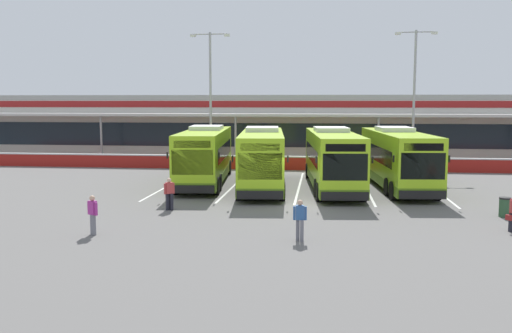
% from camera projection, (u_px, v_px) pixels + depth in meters
% --- Properties ---
extents(ground_plane, '(200.00, 200.00, 0.00)m').
position_uv_depth(ground_plane, '(295.00, 203.00, 29.48)').
color(ground_plane, '#605E5B').
extents(terminal_building, '(70.00, 13.00, 6.00)m').
position_uv_depth(terminal_building, '(308.00, 125.00, 55.66)').
color(terminal_building, beige).
rests_on(terminal_building, ground).
extents(red_barrier_wall, '(60.00, 0.40, 1.10)m').
position_uv_depth(red_barrier_wall, '(304.00, 163.00, 43.71)').
color(red_barrier_wall, maroon).
rests_on(red_barrier_wall, ground).
extents(coach_bus_leftmost, '(3.82, 12.33, 3.78)m').
position_uv_depth(coach_bus_leftmost, '(205.00, 156.00, 36.68)').
color(coach_bus_leftmost, '#9ED11E').
rests_on(coach_bus_leftmost, ground).
extents(coach_bus_left_centre, '(3.82, 12.33, 3.78)m').
position_uv_depth(coach_bus_left_centre, '(262.00, 159.00, 34.79)').
color(coach_bus_left_centre, '#9ED11E').
rests_on(coach_bus_left_centre, ground).
extents(coach_bus_centre, '(3.82, 12.33, 3.78)m').
position_uv_depth(coach_bus_centre, '(332.00, 160.00, 34.42)').
color(coach_bus_centre, '#9ED11E').
rests_on(coach_bus_centre, ground).
extents(coach_bus_right_centre, '(3.82, 12.33, 3.78)m').
position_uv_depth(coach_bus_right_centre, '(397.00, 159.00, 34.83)').
color(coach_bus_right_centre, '#9ED11E').
rests_on(coach_bus_right_centre, ground).
extents(bay_stripe_far_west, '(0.14, 13.00, 0.01)m').
position_uv_depth(bay_stripe_far_west, '(171.00, 184.00, 36.38)').
color(bay_stripe_far_west, silver).
rests_on(bay_stripe_far_west, ground).
extents(bay_stripe_west, '(0.14, 13.00, 0.01)m').
position_uv_depth(bay_stripe_west, '(234.00, 185.00, 35.89)').
color(bay_stripe_west, silver).
rests_on(bay_stripe_west, ground).
extents(bay_stripe_mid_west, '(0.14, 13.00, 0.01)m').
position_uv_depth(bay_stripe_mid_west, '(299.00, 186.00, 35.40)').
color(bay_stripe_mid_west, silver).
rests_on(bay_stripe_mid_west, ground).
extents(bay_stripe_centre, '(0.14, 13.00, 0.01)m').
position_uv_depth(bay_stripe_centre, '(366.00, 188.00, 34.90)').
color(bay_stripe_centre, silver).
rests_on(bay_stripe_centre, ground).
extents(bay_stripe_mid_east, '(0.14, 13.00, 0.01)m').
position_uv_depth(bay_stripe_mid_east, '(434.00, 189.00, 34.41)').
color(bay_stripe_mid_east, silver).
rests_on(bay_stripe_mid_east, ground).
extents(pedestrian_in_dark_coat, '(0.53, 0.30, 1.62)m').
position_uv_depth(pedestrian_in_dark_coat, '(300.00, 219.00, 21.51)').
color(pedestrian_in_dark_coat, slate).
rests_on(pedestrian_in_dark_coat, ground).
extents(pedestrian_child, '(0.49, 0.40, 1.62)m').
position_uv_depth(pedestrian_child, '(169.00, 193.00, 27.60)').
color(pedestrian_child, black).
rests_on(pedestrian_child, ground).
extents(pedestrian_near_bin, '(0.51, 0.41, 1.62)m').
position_uv_depth(pedestrian_near_bin, '(93.00, 214.00, 22.49)').
color(pedestrian_near_bin, slate).
rests_on(pedestrian_near_bin, ground).
extents(lamp_post_west, '(3.24, 0.28, 11.00)m').
position_uv_depth(lamp_post_west, '(210.00, 91.00, 45.49)').
color(lamp_post_west, '#9E9EA3').
rests_on(lamp_post_west, ground).
extents(lamp_post_centre, '(3.24, 0.28, 11.00)m').
position_uv_depth(lamp_post_centre, '(414.00, 90.00, 44.15)').
color(lamp_post_centre, '#9E9EA3').
rests_on(lamp_post_centre, ground).
extents(litter_bin, '(0.54, 0.54, 0.93)m').
position_uv_depth(litter_bin, '(505.00, 207.00, 26.01)').
color(litter_bin, '#2D5133').
rests_on(litter_bin, ground).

